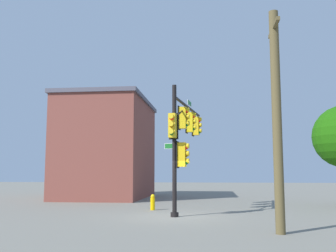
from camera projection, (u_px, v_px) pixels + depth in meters
name	position (u px, v px, depth m)	size (l,w,h in m)	color
ground_plane	(175.00, 217.00, 17.31)	(120.00, 120.00, 0.00)	slate
signal_pole_assembly	(184.00, 131.00, 19.48)	(6.91, 1.61, 6.04)	black
utility_pole	(277.00, 116.00, 12.92)	(1.80, 0.32, 7.51)	brown
fire_hydrant	(153.00, 202.00, 20.46)	(0.33, 0.24, 0.83)	#F0B504
brick_building	(108.00, 148.00, 30.88)	(10.03, 6.39, 7.78)	brown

